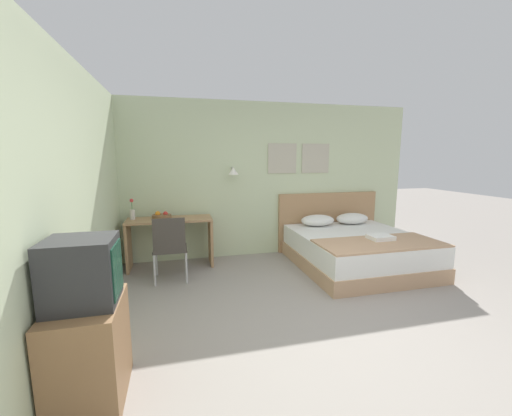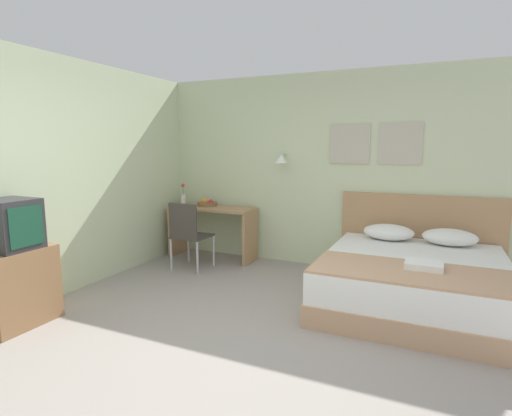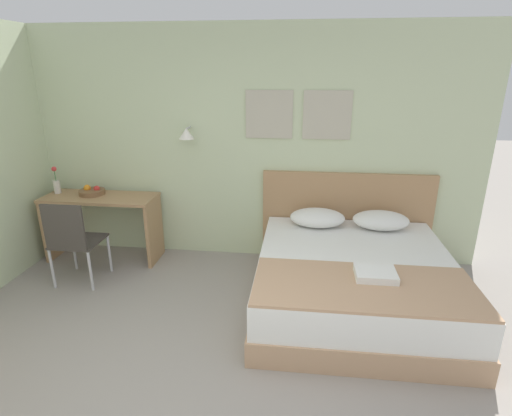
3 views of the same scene
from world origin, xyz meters
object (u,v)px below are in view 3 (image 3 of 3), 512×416
object	(u,v)px
pillow_right	(381,220)
throw_blanket	(364,286)
desk	(102,215)
folded_towel_near_foot	(375,274)
pillow_left	(317,218)
desk_chair	(72,237)
headboard	(346,218)
fruit_bowl	(92,192)
flower_vase	(56,184)
bed	(354,282)

from	to	relation	value
pillow_right	throw_blanket	distance (m)	1.34
pillow_right	desk	bearing A→B (deg)	179.97
folded_towel_near_foot	desk	distance (m)	3.17
pillow_left	desk_chair	size ratio (longest dim) A/B	0.65
headboard	folded_towel_near_foot	world-z (taller)	headboard
pillow_right	throw_blanket	world-z (taller)	pillow_right
fruit_bowl	flower_vase	distance (m)	0.44
throw_blanket	pillow_left	bearing A→B (deg)	104.69
headboard	pillow_left	size ratio (longest dim) A/B	3.23
headboard	desk	world-z (taller)	headboard
bed	desk	bearing A→B (deg)	165.62
bed	desk_chair	distance (m)	2.86
bed	folded_towel_near_foot	bearing A→B (deg)	-76.48
folded_towel_near_foot	pillow_right	bearing A→B (deg)	78.47
bed	desk_chair	bearing A→B (deg)	178.43
fruit_bowl	headboard	bearing A→B (deg)	4.15
bed	desk	distance (m)	2.96
bed	pillow_right	distance (m)	0.88
headboard	pillow_right	world-z (taller)	headboard
folded_towel_near_foot	desk	size ratio (longest dim) A/B	0.26
pillow_left	flower_vase	world-z (taller)	flower_vase
pillow_left	pillow_right	distance (m)	0.68
desk_chair	flower_vase	distance (m)	0.97
folded_towel_near_foot	bed	bearing A→B (deg)	103.52
fruit_bowl	flower_vase	world-z (taller)	flower_vase
pillow_left	desk	size ratio (longest dim) A/B	0.46
headboard	fruit_bowl	xyz separation A→B (m)	(-2.97, -0.22, 0.28)
pillow_right	desk_chair	distance (m)	3.25
folded_towel_near_foot	pillow_left	bearing A→B (deg)	110.92
throw_blanket	desk_chair	bearing A→B (deg)	167.25
desk	flower_vase	bearing A→B (deg)	173.89
folded_towel_near_foot	flower_vase	distance (m)	3.72
headboard	throw_blanket	size ratio (longest dim) A/B	1.10
headboard	flower_vase	xyz separation A→B (m)	(-3.40, -0.22, 0.36)
headboard	fruit_bowl	bearing A→B (deg)	-175.85
folded_towel_near_foot	flower_vase	world-z (taller)	flower_vase
folded_towel_near_foot	desk_chair	distance (m)	2.99
flower_vase	throw_blanket	bearing A→B (deg)	-21.74
fruit_bowl	folded_towel_near_foot	bearing A→B (deg)	-21.65
bed	headboard	size ratio (longest dim) A/B	1.01
bed	fruit_bowl	bearing A→B (deg)	165.09
headboard	folded_towel_near_foot	bearing A→B (deg)	-85.89
fruit_bowl	pillow_left	bearing A→B (deg)	-1.34
pillow_right	throw_blanket	xyz separation A→B (m)	(-0.34, -1.30, -0.08)
pillow_left	pillow_right	bearing A→B (deg)	0.00
pillow_left	pillow_right	xyz separation A→B (m)	(0.68, 0.00, 0.00)
bed	pillow_right	bearing A→B (deg)	65.03
pillow_left	desk_chair	world-z (taller)	desk_chair
headboard	pillow_left	xyz separation A→B (m)	(-0.34, -0.28, 0.09)
headboard	throw_blanket	xyz separation A→B (m)	(-0.00, -1.57, 0.00)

